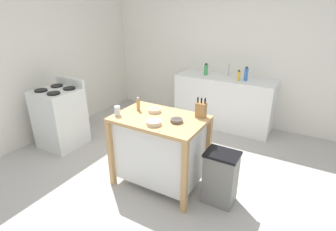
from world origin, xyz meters
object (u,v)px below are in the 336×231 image
at_px(bowl_ceramic_small, 177,120).
at_px(pepper_grinder, 138,104).
at_px(trash_bin, 220,178).
at_px(bottle_spray_cleaner, 206,70).
at_px(bottle_hand_soap, 239,76).
at_px(bowl_stoneware_deep, 154,110).
at_px(drinking_cup, 117,111).
at_px(kitchen_island, 160,147).
at_px(bottle_dish_soap, 246,74).
at_px(bowl_ceramic_wide, 153,122).
at_px(knife_block, 201,110).
at_px(stove, 60,118).
at_px(sink_faucet, 229,70).

bearing_deg(bowl_ceramic_small, pepper_grinder, 172.35).
xyz_separation_m(trash_bin, bottle_spray_cleaner, (-1.04, 2.02, 0.70)).
bearing_deg(bowl_ceramic_small, bottle_hand_soap, 86.71).
relative_size(bowl_stoneware_deep, drinking_cup, 1.37).
height_order(bottle_spray_cleaner, bottle_hand_soap, bottle_spray_cleaner).
distance_m(kitchen_island, bottle_dish_soap, 2.13).
relative_size(bowl_stoneware_deep, bowl_ceramic_wide, 0.95).
relative_size(knife_block, stove, 0.23).
relative_size(bowl_stoneware_deep, bottle_hand_soap, 0.89).
height_order(trash_bin, sink_faucet, sink_faucet).
distance_m(bowl_ceramic_wide, trash_bin, 0.96).
distance_m(knife_block, drinking_cup, 0.97).
height_order(drinking_cup, bottle_dish_soap, bottle_dish_soap).
bearing_deg(sink_faucet, bottle_hand_soap, -43.07).
xyz_separation_m(drinking_cup, bottle_spray_cleaner, (0.18, 2.25, 0.06)).
relative_size(drinking_cup, bottle_spray_cleaner, 0.54).
distance_m(drinking_cup, pepper_grinder, 0.28).
relative_size(bowl_ceramic_wide, bottle_dish_soap, 0.70).
bearing_deg(bowl_ceramic_small, kitchen_island, 174.99).
height_order(bowl_stoneware_deep, bottle_spray_cleaner, bottle_spray_cleaner).
bearing_deg(kitchen_island, knife_block, 31.71).
distance_m(bowl_stoneware_deep, drinking_cup, 0.44).
xyz_separation_m(drinking_cup, bottle_hand_soap, (0.80, 2.16, 0.05)).
xyz_separation_m(drinking_cup, stove, (-1.41, 0.26, -0.48)).
relative_size(trash_bin, sink_faucet, 2.86).
distance_m(knife_block, trash_bin, 0.79).
distance_m(knife_block, bottle_dish_soap, 1.76).
xyz_separation_m(sink_faucet, stove, (-1.96, -2.13, -0.56)).
distance_m(knife_block, bowl_ceramic_small, 0.33).
height_order(bowl_ceramic_small, sink_faucet, sink_faucet).
bearing_deg(bottle_spray_cleaner, bowl_stoneware_deep, -86.01).
xyz_separation_m(knife_block, stove, (-2.26, -0.19, -0.51)).
bearing_deg(bowl_ceramic_small, sink_faucet, 93.39).
distance_m(bowl_ceramic_small, bottle_dish_soap, 2.05).
relative_size(pepper_grinder, stove, 0.17).
relative_size(knife_block, pepper_grinder, 1.34).
distance_m(bowl_stoneware_deep, sink_faucet, 2.10).
relative_size(drinking_cup, sink_faucet, 0.52).
height_order(kitchen_island, trash_bin, kitchen_island).
xyz_separation_m(knife_block, bottle_dish_soap, (0.05, 1.76, 0.05)).
height_order(kitchen_island, bottle_spray_cleaner, bottle_spray_cleaner).
bearing_deg(trash_bin, stove, 179.31).
xyz_separation_m(kitchen_island, trash_bin, (0.77, 0.03, -0.18)).
xyz_separation_m(bowl_stoneware_deep, trash_bin, (0.90, -0.08, -0.60)).
relative_size(bowl_ceramic_wide, pepper_grinder, 0.95).
bearing_deg(bottle_spray_cleaner, sink_faucet, 21.04).
xyz_separation_m(bowl_ceramic_small, bowl_ceramic_wide, (-0.19, -0.18, 0.00)).
height_order(bottle_dish_soap, stove, bottle_dish_soap).
bearing_deg(sink_faucet, kitchen_island, -92.73).
distance_m(pepper_grinder, sink_faucet, 2.19).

